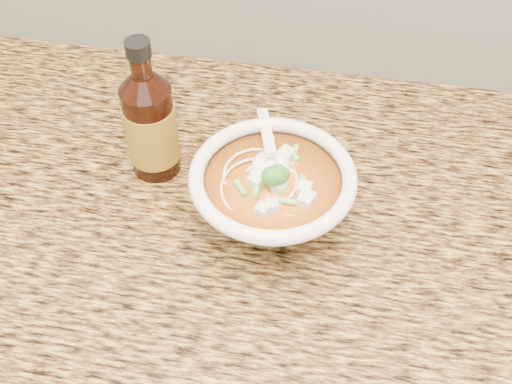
# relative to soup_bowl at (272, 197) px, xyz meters

# --- Properties ---
(cabinet) EXTENTS (4.00, 0.65, 0.86)m
(cabinet) POSITION_rel_soup_bowl_xyz_m (0.04, 0.01, -0.52)
(cabinet) COLOR #321B0F
(cabinet) RESTS_ON ground
(counter_slab) EXTENTS (4.00, 0.68, 0.04)m
(counter_slab) POSITION_rel_soup_bowl_xyz_m (0.04, 0.01, -0.07)
(counter_slab) COLOR #A3823C
(counter_slab) RESTS_ON cabinet
(soup_bowl) EXTENTS (0.20, 0.22, 0.11)m
(soup_bowl) POSITION_rel_soup_bowl_xyz_m (0.00, 0.00, 0.00)
(soup_bowl) COLOR white
(soup_bowl) RESTS_ON counter_slab
(hot_sauce_bottle) EXTENTS (0.07, 0.07, 0.20)m
(hot_sauce_bottle) POSITION_rel_soup_bowl_xyz_m (-0.17, 0.07, 0.03)
(hot_sauce_bottle) COLOR #331107
(hot_sauce_bottle) RESTS_ON counter_slab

